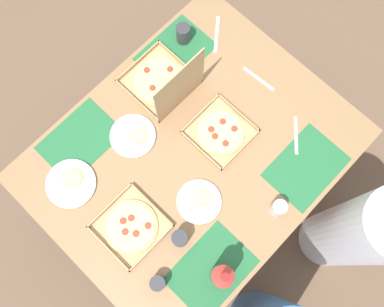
{
  "coord_description": "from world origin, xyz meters",
  "views": [
    {
      "loc": [
        0.37,
        0.36,
        2.68
      ],
      "look_at": [
        0.0,
        0.0,
        0.77
      ],
      "focal_mm": 39.12,
      "sensor_mm": 36.0,
      "label": 1
    }
  ],
  "objects_px": {
    "plate_near_right": "(199,201)",
    "diner_left_seat": "(357,232)",
    "pizza_box_corner_right": "(131,227)",
    "cup_spare": "(180,238)",
    "cup_clear_right": "(278,208)",
    "cup_dark": "(158,283)",
    "soda_bottle": "(222,276)",
    "plate_far_right": "(133,136)",
    "plate_near_left": "(71,183)",
    "pizza_box_edge_far": "(163,83)",
    "cup_clear_left": "(183,34)",
    "pizza_box_center": "(220,132)"
  },
  "relations": [
    {
      "from": "cup_clear_left",
      "to": "cup_spare",
      "type": "distance_m",
      "value": 1.0
    },
    {
      "from": "pizza_box_edge_far",
      "to": "plate_far_right",
      "type": "height_order",
      "value": "pizza_box_edge_far"
    },
    {
      "from": "soda_bottle",
      "to": "pizza_box_corner_right",
      "type": "bearing_deg",
      "value": -74.0
    },
    {
      "from": "cup_dark",
      "to": "diner_left_seat",
      "type": "relative_size",
      "value": 0.07
    },
    {
      "from": "plate_near_left",
      "to": "diner_left_seat",
      "type": "xyz_separation_m",
      "value": [
        -0.82,
        1.14,
        -0.23
      ]
    },
    {
      "from": "pizza_box_edge_far",
      "to": "cup_dark",
      "type": "relative_size",
      "value": 3.92
    },
    {
      "from": "cup_clear_right",
      "to": "diner_left_seat",
      "type": "height_order",
      "value": "diner_left_seat"
    },
    {
      "from": "pizza_box_edge_far",
      "to": "soda_bottle",
      "type": "distance_m",
      "value": 0.94
    },
    {
      "from": "plate_near_left",
      "to": "plate_near_right",
      "type": "xyz_separation_m",
      "value": [
        -0.35,
        0.48,
        0.0
      ]
    },
    {
      "from": "plate_far_right",
      "to": "plate_near_left",
      "type": "bearing_deg",
      "value": -6.68
    },
    {
      "from": "plate_near_right",
      "to": "cup_dark",
      "type": "xyz_separation_m",
      "value": [
        0.38,
        0.12,
        0.03
      ]
    },
    {
      "from": "plate_far_right",
      "to": "cup_dark",
      "type": "height_order",
      "value": "cup_dark"
    },
    {
      "from": "plate_near_right",
      "to": "cup_clear_right",
      "type": "distance_m",
      "value": 0.35
    },
    {
      "from": "cup_dark",
      "to": "cup_clear_right",
      "type": "distance_m",
      "value": 0.62
    },
    {
      "from": "pizza_box_edge_far",
      "to": "pizza_box_center",
      "type": "bearing_deg",
      "value": 92.77
    },
    {
      "from": "cup_clear_right",
      "to": "plate_near_left",
      "type": "bearing_deg",
      "value": -53.32
    },
    {
      "from": "cup_spare",
      "to": "pizza_box_edge_far",
      "type": "bearing_deg",
      "value": -129.37
    },
    {
      "from": "pizza_box_edge_far",
      "to": "cup_dark",
      "type": "distance_m",
      "value": 0.92
    },
    {
      "from": "pizza_box_center",
      "to": "cup_clear_right",
      "type": "relative_size",
      "value": 2.62
    },
    {
      "from": "pizza_box_edge_far",
      "to": "cup_clear_left",
      "type": "bearing_deg",
      "value": -155.64
    },
    {
      "from": "pizza_box_center",
      "to": "pizza_box_edge_far",
      "type": "relative_size",
      "value": 0.79
    },
    {
      "from": "cup_clear_right",
      "to": "plate_far_right",
      "type": "bearing_deg",
      "value": -73.78
    },
    {
      "from": "plate_near_right",
      "to": "diner_left_seat",
      "type": "height_order",
      "value": "diner_left_seat"
    },
    {
      "from": "plate_near_left",
      "to": "cup_clear_left",
      "type": "height_order",
      "value": "cup_clear_left"
    },
    {
      "from": "pizza_box_corner_right",
      "to": "diner_left_seat",
      "type": "xyz_separation_m",
      "value": [
        -0.76,
        0.8,
        -0.23
      ]
    },
    {
      "from": "plate_far_right",
      "to": "cup_spare",
      "type": "xyz_separation_m",
      "value": [
        0.19,
        0.5,
        0.05
      ]
    },
    {
      "from": "pizza_box_edge_far",
      "to": "cup_clear_left",
      "type": "height_order",
      "value": "pizza_box_edge_far"
    },
    {
      "from": "plate_near_right",
      "to": "cup_clear_right",
      "type": "xyz_separation_m",
      "value": [
        -0.22,
        0.28,
        0.04
      ]
    },
    {
      "from": "plate_near_right",
      "to": "diner_left_seat",
      "type": "distance_m",
      "value": 0.84
    },
    {
      "from": "pizza_box_corner_right",
      "to": "plate_near_right",
      "type": "xyz_separation_m",
      "value": [
        -0.3,
        0.14,
        -0.0
      ]
    },
    {
      "from": "plate_far_right",
      "to": "cup_clear_right",
      "type": "distance_m",
      "value": 0.75
    },
    {
      "from": "cup_spare",
      "to": "diner_left_seat",
      "type": "xyz_separation_m",
      "value": [
        -0.65,
        0.6,
        -0.27
      ]
    },
    {
      "from": "cup_clear_right",
      "to": "pizza_box_center",
      "type": "bearing_deg",
      "value": -101.69
    },
    {
      "from": "plate_near_right",
      "to": "diner_left_seat",
      "type": "bearing_deg",
      "value": 125.31
    },
    {
      "from": "cup_clear_left",
      "to": "cup_spare",
      "type": "relative_size",
      "value": 1.0
    },
    {
      "from": "pizza_box_edge_far",
      "to": "diner_left_seat",
      "type": "xyz_separation_m",
      "value": [
        -0.18,
        1.18,
        -0.27
      ]
    },
    {
      "from": "pizza_box_center",
      "to": "cup_spare",
      "type": "xyz_separation_m",
      "value": [
        0.49,
        0.21,
        0.04
      ]
    },
    {
      "from": "pizza_box_corner_right",
      "to": "cup_spare",
      "type": "xyz_separation_m",
      "value": [
        -0.11,
        0.2,
        0.04
      ]
    },
    {
      "from": "cup_clear_right",
      "to": "cup_spare",
      "type": "bearing_deg",
      "value": -29.04
    },
    {
      "from": "pizza_box_corner_right",
      "to": "cup_dark",
      "type": "distance_m",
      "value": 0.28
    },
    {
      "from": "pizza_box_corner_right",
      "to": "soda_bottle",
      "type": "height_order",
      "value": "soda_bottle"
    },
    {
      "from": "cup_dark",
      "to": "pizza_box_edge_far",
      "type": "bearing_deg",
      "value": -136.38
    },
    {
      "from": "plate_near_left",
      "to": "plate_near_right",
      "type": "distance_m",
      "value": 0.6
    },
    {
      "from": "cup_dark",
      "to": "cup_clear_right",
      "type": "xyz_separation_m",
      "value": [
        -0.6,
        0.16,
        0.01
      ]
    },
    {
      "from": "plate_near_left",
      "to": "cup_dark",
      "type": "distance_m",
      "value": 0.6
    },
    {
      "from": "cup_clear_left",
      "to": "cup_dark",
      "type": "relative_size",
      "value": 1.25
    },
    {
      "from": "diner_left_seat",
      "to": "plate_near_left",
      "type": "bearing_deg",
      "value": -54.44
    },
    {
      "from": "plate_near_right",
      "to": "cup_spare",
      "type": "height_order",
      "value": "cup_spare"
    },
    {
      "from": "plate_near_right",
      "to": "cup_clear_right",
      "type": "relative_size",
      "value": 2.01
    },
    {
      "from": "plate_far_right",
      "to": "cup_dark",
      "type": "distance_m",
      "value": 0.68
    }
  ]
}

